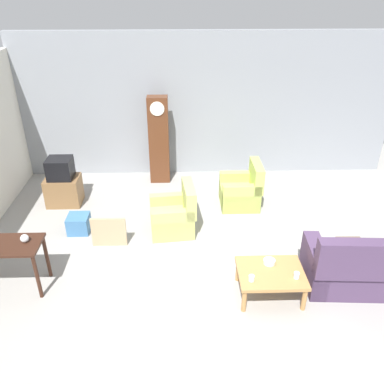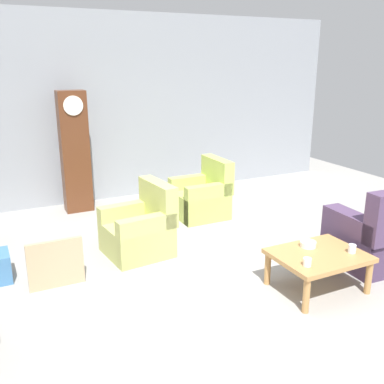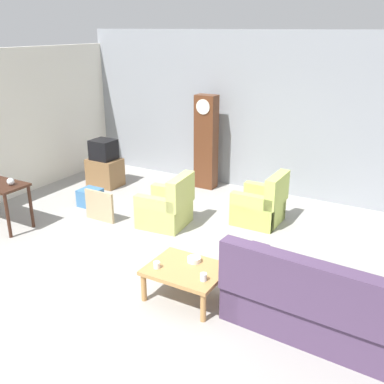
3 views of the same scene
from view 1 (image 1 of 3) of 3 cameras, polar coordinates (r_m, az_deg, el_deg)
The scene contains 15 objects.
ground_plane at distance 6.66m, azimuth 3.84°, elevation -10.33°, with size 10.40×10.40×0.00m, color #999691.
garage_door_wall at distance 9.15m, azimuth 2.11°, elevation 12.21°, with size 8.40×0.16×3.20m, color gray.
couch_floral at distance 6.63m, azimuth 25.16°, elevation -9.91°, with size 2.15×1.00×1.04m.
armchair_olive_near at distance 7.31m, azimuth -2.53°, elevation -3.46°, with size 0.86×0.84×0.92m.
armchair_olive_far at distance 8.18m, azimuth 7.17°, elevation 0.08°, with size 0.79×0.76×0.92m.
coffee_table_wood at distance 6.01m, azimuth 11.21°, elevation -11.57°, with size 0.96×0.76×0.42m.
grandfather_clock at distance 8.86m, azimuth -4.77°, elevation 7.40°, with size 0.44×0.30×1.96m.
tv_stand_cabinet at distance 8.58m, azimuth -17.87°, elevation 0.19°, with size 0.68×0.52×0.59m, color brown.
tv_crt at distance 8.36m, azimuth -18.38°, elevation 3.24°, with size 0.48×0.44×0.42m, color black.
framed_picture_leaning at distance 7.07m, azimuth -11.82°, elevation -5.64°, with size 0.60×0.05×0.55m, color tan.
storage_box_blue at distance 7.63m, azimuth -15.92°, elevation -4.39°, with size 0.39×0.38×0.33m, color teal.
glass_dome_cloche at distance 6.25m, azimuth -22.88°, elevation -6.13°, with size 0.12×0.12×0.12m, color silver.
cup_white_porcelain at distance 5.75m, azimuth 8.53°, elevation -12.11°, with size 0.08×0.08×0.08m, color white.
cup_blue_rimmed at distance 5.91m, azimuth 14.76°, elevation -11.47°, with size 0.08×0.08×0.09m, color silver.
bowl_white_stacked at distance 6.09m, azimuth 11.01°, elevation -9.77°, with size 0.18×0.18×0.06m, color white.
Camera 1 is at (-0.60, -5.15, 4.19)m, focal length 37.23 mm.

